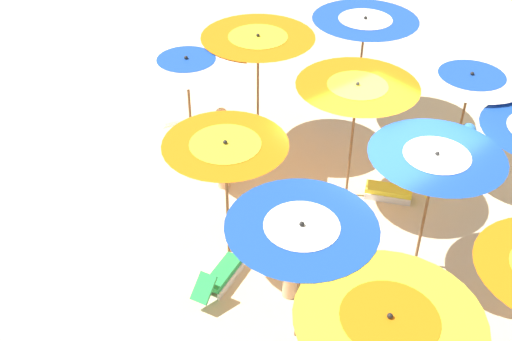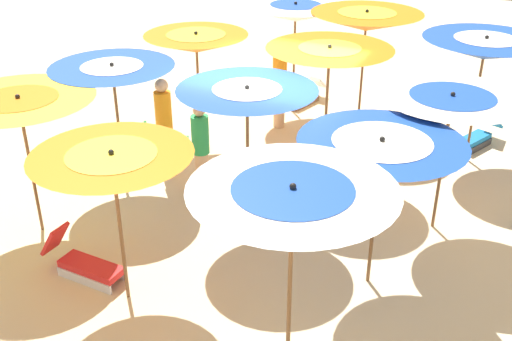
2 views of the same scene
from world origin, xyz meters
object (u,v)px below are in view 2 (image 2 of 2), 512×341
object	(u,v)px
beach_umbrella_2	(295,13)
lounger_2	(305,96)
beachgoer_1	(280,85)
beach_umbrella_3	(451,106)
beach_umbrella_8	(113,75)
beachgoer_2	(164,126)
beach_umbrella_11	(20,112)
beach_umbrella_7	(247,102)
beach_umbrella_0	(485,49)
beach_umbrella_9	(292,205)
beach_umbrella_6	(381,152)
lounger_0	(161,140)
beachgoer_0	(201,148)
beach_umbrella_1	(366,21)
beach_umbrella_10	(113,167)
lounger_1	(85,263)
beach_umbrella_5	(196,43)
lounger_3	(344,188)
lounger_4	(477,136)
beach_umbrella_4	(329,58)

from	to	relation	value
beach_umbrella_2	lounger_2	xyz separation A→B (m)	(-0.05, -0.61, -2.08)
beach_umbrella_2	beachgoer_1	xyz separation A→B (m)	(-0.09, 0.94, -1.33)
beach_umbrella_3	beach_umbrella_8	bearing A→B (deg)	12.20
beachgoer_2	beach_umbrella_11	bearing A→B (deg)	-126.02
beach_umbrella_3	beach_umbrella_7	xyz separation A→B (m)	(2.67, 1.30, 0.05)
beach_umbrella_0	beach_umbrella_9	distance (m)	6.68
beach_umbrella_2	beach_umbrella_6	xyz separation A→B (m)	(-3.51, 5.30, -0.27)
beach_umbrella_3	lounger_0	xyz separation A→B (m)	(5.55, -0.43, -1.87)
beachgoer_0	beach_umbrella_1	bearing A→B (deg)	158.76
beach_umbrella_9	beach_umbrella_11	world-z (taller)	beach_umbrella_9
beach_umbrella_6	beach_umbrella_10	size ratio (longest dim) A/B	1.01
beach_umbrella_0	beachgoer_2	xyz separation A→B (m)	(4.83, 3.20, -1.22)
beach_umbrella_6	beach_umbrella_11	xyz separation A→B (m)	(5.04, 1.08, 0.01)
beach_umbrella_7	lounger_0	bearing A→B (deg)	-30.96
beach_umbrella_2	beachgoer_0	xyz separation A→B (m)	(-0.12, 4.19, -1.41)
beach_umbrella_1	lounger_1	bearing A→B (deg)	76.10
beach_umbrella_5	lounger_2	world-z (taller)	beach_umbrella_5
beach_umbrella_6	lounger_0	xyz separation A→B (m)	(5.05, -2.26, -1.81)
lounger_3	beachgoer_1	xyz separation A→B (m)	(2.34, -2.38, 0.73)
beach_umbrella_2	beach_umbrella_10	bearing A→B (deg)	95.82
beach_umbrella_3	beach_umbrella_10	distance (m)	4.90
beach_umbrella_0	beachgoer_0	xyz separation A→B (m)	(3.91, 3.46, -1.35)
beach_umbrella_10	beach_umbrella_11	world-z (taller)	beach_umbrella_11
lounger_4	beach_umbrella_8	bearing A→B (deg)	-27.92
lounger_2	lounger_3	xyz separation A→B (m)	(-2.38, 3.93, 0.03)
beach_umbrella_4	beachgoer_2	distance (m)	3.15
beach_umbrella_3	lounger_4	bearing A→B (deg)	-91.69
beach_umbrella_3	beach_umbrella_9	xyz separation A→B (m)	(0.80, 3.89, 0.18)
beach_umbrella_3	beach_umbrella_9	world-z (taller)	beach_umbrella_9
lounger_0	lounger_4	size ratio (longest dim) A/B	0.97
beach_umbrella_3	lounger_3	size ratio (longest dim) A/B	1.97
lounger_3	beach_umbrella_10	bearing A→B (deg)	118.94
beach_umbrella_4	beach_umbrella_2	bearing A→B (deg)	-56.01
lounger_2	beach_umbrella_2	bearing A→B (deg)	8.09
beach_umbrella_11	lounger_4	world-z (taller)	beach_umbrella_11
beach_umbrella_11	lounger_0	xyz separation A→B (m)	(0.01, -3.34, -1.82)
beach_umbrella_3	beach_umbrella_6	size ratio (longest dim) A/B	1.03
beach_umbrella_11	lounger_4	xyz separation A→B (m)	(-5.64, -6.39, -1.81)
beach_umbrella_2	beachgoer_2	size ratio (longest dim) A/B	1.35
beach_umbrella_5	beachgoer_2	xyz separation A→B (m)	(-0.16, 1.43, -1.13)
lounger_4	beach_umbrella_9	bearing A→B (deg)	14.40
beach_umbrella_1	beach_umbrella_11	size ratio (longest dim) A/B	1.11
lounger_3	lounger_4	distance (m)	3.73
beach_umbrella_7	lounger_0	distance (m)	3.86
lounger_0	beach_umbrella_9	bearing A→B (deg)	-66.00
beachgoer_0	beachgoer_2	bearing A→B (deg)	-106.88
beach_umbrella_11	lounger_4	distance (m)	8.72
beachgoer_2	beach_umbrella_5	bearing A→B (deg)	77.03
beach_umbrella_3	beach_umbrella_11	world-z (taller)	beach_umbrella_3
beach_umbrella_7	lounger_3	xyz separation A→B (m)	(-1.10, -1.45, -1.90)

